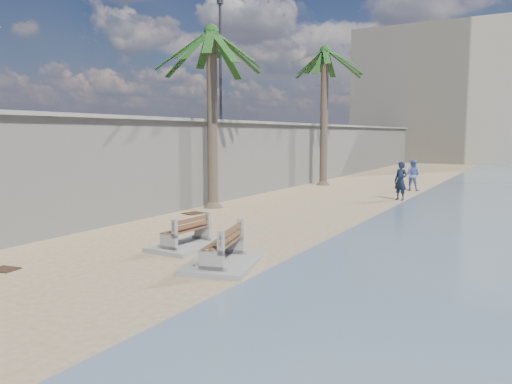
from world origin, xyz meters
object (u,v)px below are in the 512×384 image
at_px(palm_mid, 211,34).
at_px(person_b, 412,173).
at_px(bench_near, 186,235).
at_px(palm_back, 325,53).
at_px(bench_far, 223,250).
at_px(person_a, 401,178).

height_order(palm_mid, person_b, palm_mid).
bearing_deg(person_b, palm_mid, 62.42).
distance_m(bench_near, palm_back, 18.67).
xyz_separation_m(bench_near, palm_back, (-2.98, 16.96, 7.22)).
bearing_deg(bench_near, bench_far, -29.95).
bearing_deg(bench_far, person_a, 86.84).
distance_m(bench_near, bench_far, 2.12).
distance_m(bench_near, palm_mid, 9.75).
bearing_deg(palm_mid, bench_near, -61.08).
distance_m(bench_near, person_b, 16.80).
height_order(bench_far, person_a, person_a).
bearing_deg(person_b, bench_far, 90.19).
xyz_separation_m(bench_near, palm_mid, (-3.50, 6.34, 6.53)).
relative_size(bench_near, person_a, 0.97).
xyz_separation_m(palm_back, person_a, (5.57, -4.53, -6.57)).
bearing_deg(person_a, person_b, 119.79).
distance_m(bench_far, person_a, 13.53).
bearing_deg(bench_near, person_b, 82.51).
distance_m(palm_back, person_b, 8.44).
relative_size(bench_near, palm_mid, 0.25).
bearing_deg(person_a, bench_near, -77.31).
bearing_deg(bench_near, palm_mid, 118.92).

